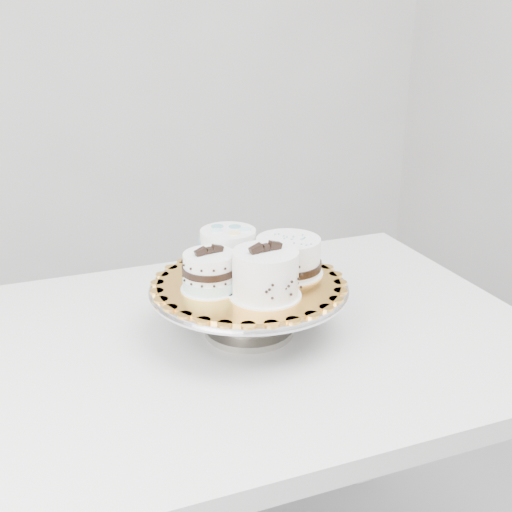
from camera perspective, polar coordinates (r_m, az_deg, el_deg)
name	(u,v)px	position (r m, az deg, el deg)	size (l,w,h in m)	color
table	(222,376)	(1.22, -3.08, -10.59)	(1.22, 0.87, 0.75)	silver
cake_stand	(249,300)	(1.16, -0.63, -3.89)	(0.36, 0.36, 0.10)	gray
cake_board	(249,283)	(1.15, -0.64, -2.41)	(0.33, 0.33, 0.00)	orange
cake_swirl	(265,275)	(1.07, 0.84, -1.68)	(0.12, 0.12, 0.10)	white
cake_banded	(210,273)	(1.11, -4.14, -1.49)	(0.10, 0.10, 0.08)	white
cake_dots	(228,249)	(1.19, -2.48, 0.64)	(0.13, 0.13, 0.08)	white
cake_ribbon	(289,257)	(1.17, 2.92, -0.09)	(0.15, 0.15, 0.07)	white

